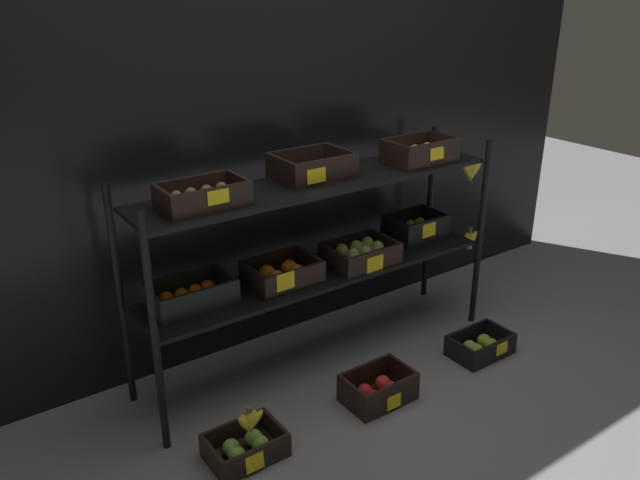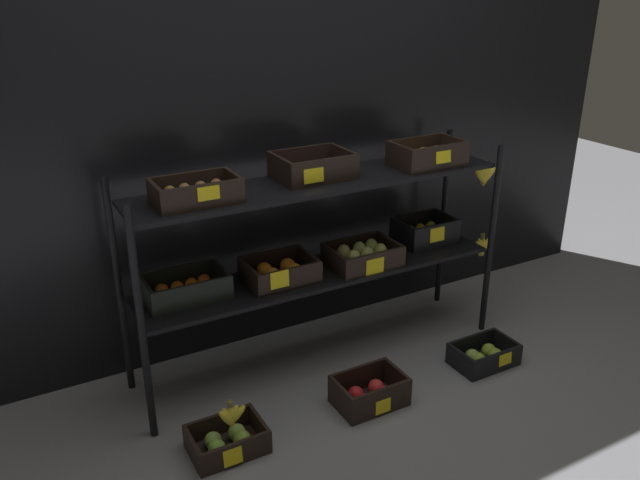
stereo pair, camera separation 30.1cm
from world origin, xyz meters
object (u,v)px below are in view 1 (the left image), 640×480
banana_bunch_loose (250,422)px  display_rack (325,228)px  crate_ground_apple_green (245,447)px  crate_ground_center_apple_green (480,346)px  crate_ground_apple_red (378,390)px

banana_bunch_loose → display_rack: bearing=32.9°
crate_ground_apple_green → crate_ground_center_apple_green: 1.35m
display_rack → banana_bunch_loose: bearing=-147.1°
crate_ground_apple_red → display_rack: bearing=87.4°
crate_ground_center_apple_green → banana_bunch_loose: (-1.32, 0.02, 0.12)m
crate_ground_apple_green → banana_bunch_loose: 0.12m
crate_ground_apple_green → banana_bunch_loose: (0.02, -0.00, 0.12)m
banana_bunch_loose → crate_ground_apple_red: bearing=-1.4°
crate_ground_center_apple_green → crate_ground_apple_red: bearing=179.4°
display_rack → crate_ground_apple_red: display_rack is taller
crate_ground_apple_red → banana_bunch_loose: banana_bunch_loose is taller
crate_ground_apple_red → crate_ground_center_apple_green: size_ratio=0.99×
crate_ground_apple_red → crate_ground_apple_green: bearing=178.3°
banana_bunch_loose → crate_ground_center_apple_green: bearing=-1.0°
display_rack → banana_bunch_loose: size_ratio=14.80×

